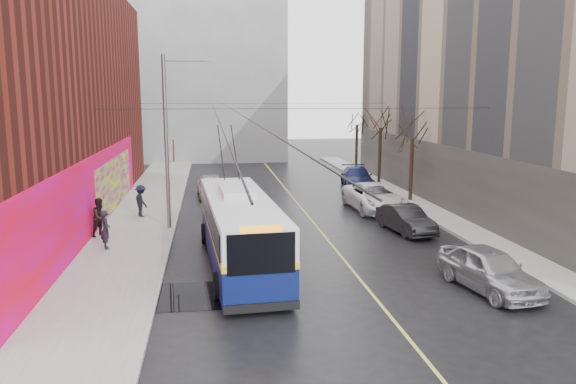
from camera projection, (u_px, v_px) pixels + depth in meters
name	position (u px, v px, depth m)	size (l,w,h in m)	color
ground	(327.00, 290.00, 20.43)	(140.00, 140.00, 0.00)	black
sidewalk_left	(141.00, 222.00, 31.03)	(4.00, 60.00, 0.15)	gray
sidewalk_right	(434.00, 213.00, 33.35)	(2.00, 60.00, 0.15)	gray
lane_line	(304.00, 211.00, 34.29)	(0.12, 50.00, 0.01)	#BFB74C
building_right	(549.00, 79.00, 35.04)	(14.06, 36.00, 16.00)	tan
building_far	(191.00, 76.00, 61.97)	(20.50, 12.10, 18.00)	gray
streetlight_pole	(169.00, 138.00, 28.52)	(2.65, 0.60, 9.00)	slate
catenary_wires	(235.00, 108.00, 33.42)	(18.00, 60.00, 0.22)	black
tree_near	(413.00, 127.00, 36.41)	(3.20, 3.20, 6.40)	black
tree_mid	(381.00, 118.00, 43.20)	(3.20, 3.20, 6.68)	black
tree_far	(357.00, 116.00, 50.05)	(3.20, 3.20, 6.57)	black
puddle	(189.00, 296.00, 19.79)	(2.84, 2.94, 0.01)	black
pigeons_flying	(256.00, 94.00, 29.27)	(2.17, 0.84, 1.65)	slate
trolleybus	(240.00, 229.00, 23.18)	(3.31, 11.78, 5.53)	#0A134C
parked_car_a	(489.00, 269.00, 20.25)	(1.87, 4.65, 1.58)	#ABABB0
parked_car_b	(406.00, 219.00, 28.84)	(1.47, 4.22, 1.39)	black
parked_car_c	(374.00, 197.00, 34.28)	(2.75, 5.96, 1.66)	white
parked_car_d	(357.00, 177.00, 42.91)	(2.16, 5.31, 1.54)	#161D50
following_car	(211.00, 186.00, 39.03)	(1.82, 4.53, 1.54)	silver
pedestrian_a	(105.00, 230.00, 25.21)	(0.64, 0.42, 1.77)	black
pedestrian_b	(100.00, 217.00, 27.45)	(0.93, 0.72, 1.90)	black
pedestrian_c	(141.00, 201.00, 31.90)	(1.18, 0.68, 1.82)	black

